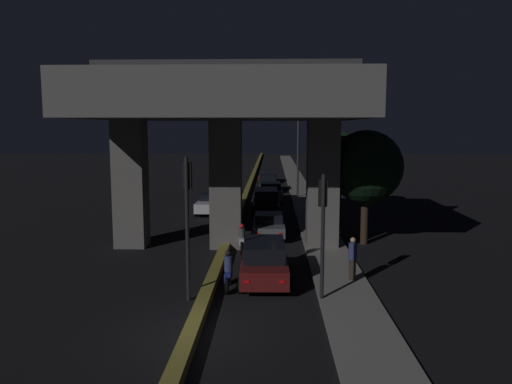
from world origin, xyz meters
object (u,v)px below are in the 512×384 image
(car_dark_green_fifth, at_px, (268,183))
(car_dark_blue_second_oncoming, at_px, (223,188))
(car_black_third, at_px, (266,202))
(car_grey_fourth, at_px, (270,192))
(traffic_light_left_of_median, at_px, (187,203))
(pedestrian_on_sidewalk, at_px, (353,258))
(street_lamp, at_px, (294,143))
(traffic_light_right_of_median, at_px, (323,215))
(car_dark_red_lead, at_px, (264,261))
(car_white_lead_oncoming, at_px, (211,203))
(motorcycle_blue_filtering_near, at_px, (228,272))
(motorcycle_white_filtering_mid, at_px, (242,239))
(car_dark_red_sixth, at_px, (267,176))
(car_grey_second, at_px, (269,225))

(car_dark_green_fifth, bearing_deg, car_dark_blue_second_oncoming, 127.18)
(car_black_third, distance_m, car_dark_green_fifth, 13.76)
(car_black_third, height_order, car_grey_fourth, car_black_third)
(traffic_light_left_of_median, xyz_separation_m, pedestrian_on_sidewalk, (6.21, 2.13, -2.52))
(street_lamp, relative_size, car_dark_blue_second_oncoming, 1.80)
(traffic_light_right_of_median, bearing_deg, car_dark_blue_second_oncoming, 102.79)
(car_dark_red_lead, distance_m, car_grey_fourth, 21.63)
(car_dark_blue_second_oncoming, bearing_deg, car_white_lead_oncoming, -2.44)
(traffic_light_right_of_median, height_order, car_black_third, traffic_light_right_of_median)
(car_dark_red_lead, distance_m, car_black_third, 14.49)
(car_black_third, height_order, car_dark_blue_second_oncoming, car_black_third)
(car_dark_green_fifth, bearing_deg, motorcycle_blue_filtering_near, 175.44)
(traffic_light_right_of_median, bearing_deg, pedestrian_on_sidewalk, 55.97)
(car_white_lead_oncoming, xyz_separation_m, pedestrian_on_sidewalk, (7.62, -16.07, 0.29))
(traffic_light_left_of_median, height_order, car_white_lead_oncoming, traffic_light_left_of_median)
(motorcycle_blue_filtering_near, bearing_deg, street_lamp, -8.16)
(car_dark_red_lead, xyz_separation_m, pedestrian_on_sidewalk, (3.52, -0.13, 0.16))
(car_dark_blue_second_oncoming, height_order, motorcycle_white_filtering_mid, motorcycle_white_filtering_mid)
(traffic_light_left_of_median, distance_m, car_dark_red_sixth, 38.73)
(car_dark_red_lead, height_order, car_black_third, car_black_third)
(car_dark_red_sixth, xyz_separation_m, car_dark_blue_second_oncoming, (-3.88, -11.30, -0.05))
(street_lamp, xyz_separation_m, car_dark_red_sixth, (-2.44, 12.30, -4.07))
(car_grey_fourth, height_order, motorcycle_blue_filtering_near, car_grey_fourth)
(car_black_third, relative_size, car_white_lead_oncoming, 0.89)
(car_black_third, height_order, motorcycle_white_filtering_mid, car_black_third)
(car_white_lead_oncoming, height_order, motorcycle_blue_filtering_near, motorcycle_blue_filtering_near)
(motorcycle_white_filtering_mid, bearing_deg, car_grey_fourth, -6.83)
(car_white_lead_oncoming, bearing_deg, car_grey_second, 30.70)
(traffic_light_left_of_median, height_order, car_grey_fourth, traffic_light_left_of_median)
(car_dark_green_fifth, distance_m, pedestrian_on_sidewalk, 28.61)
(car_grey_second, distance_m, motorcycle_blue_filtering_near, 9.35)
(street_lamp, xyz_separation_m, car_dark_red_lead, (-2.22, -24.00, -3.96))
(car_dark_red_lead, bearing_deg, car_black_third, -0.64)
(traffic_light_left_of_median, height_order, street_lamp, street_lamp)
(car_dark_green_fifth, relative_size, car_dark_blue_second_oncoming, 1.02)
(traffic_light_right_of_median, relative_size, car_grey_second, 1.07)
(car_dark_blue_second_oncoming, height_order, pedestrian_on_sidewalk, pedestrian_on_sidewalk)
(street_lamp, height_order, car_dark_blue_second_oncoming, street_lamp)
(car_grey_second, distance_m, car_dark_green_fifth, 20.00)
(street_lamp, distance_m, car_dark_green_fifth, 6.27)
(car_black_third, distance_m, car_dark_red_sixth, 21.81)
(car_grey_second, distance_m, car_dark_blue_second_oncoming, 17.27)
(motorcycle_blue_filtering_near, bearing_deg, car_black_third, -4.60)
(car_dark_red_lead, xyz_separation_m, car_black_third, (-0.12, 14.49, 0.17))
(car_grey_fourth, distance_m, car_dark_blue_second_oncoming, 5.44)
(car_dark_red_sixth, xyz_separation_m, car_white_lead_oncoming, (-3.88, -20.36, -0.02))
(car_dark_red_lead, bearing_deg, car_dark_blue_second_oncoming, 8.20)
(traffic_light_right_of_median, relative_size, car_grey_fourth, 0.95)
(car_dark_blue_second_oncoming, distance_m, motorcycle_blue_filtering_near, 26.12)
(car_grey_second, xyz_separation_m, car_grey_fourth, (0.05, 13.38, 0.13))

